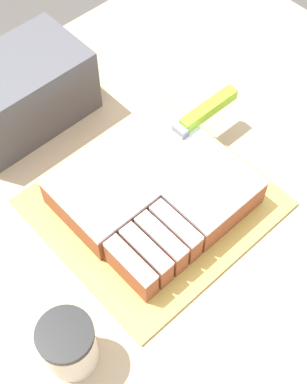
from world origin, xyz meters
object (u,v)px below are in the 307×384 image
(coffee_cup, at_px, (69,345))
(cake, at_px, (154,190))
(knife, at_px, (191,122))
(storage_box, at_px, (20,93))
(cake_board, at_px, (154,203))

(coffee_cup, bearing_deg, cake, 23.74)
(knife, xyz_separation_m, storage_box, (-0.18, 0.27, -0.01))
(cake_board, bearing_deg, coffee_cup, -156.59)
(knife, distance_m, coffee_cup, 0.44)
(cake, height_order, knife, knife)
(cake_board, relative_size, storage_box, 1.43)
(cake, distance_m, storage_box, 0.32)
(cake_board, height_order, cake, cake)
(cake, height_order, coffee_cup, coffee_cup)
(knife, height_order, storage_box, storage_box)
(cake, bearing_deg, knife, 18.03)
(cake_board, bearing_deg, cake, 43.24)
(coffee_cup, height_order, storage_box, storage_box)
(storage_box, bearing_deg, cake_board, -81.41)
(knife, xyz_separation_m, coffee_cup, (-0.40, -0.16, -0.02))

